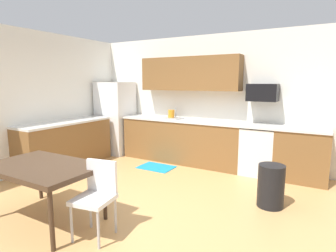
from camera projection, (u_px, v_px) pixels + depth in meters
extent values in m
plane|color=tan|center=(133.00, 205.00, 3.94)|extent=(12.00, 12.00, 0.00)
cube|color=white|center=(206.00, 100.00, 6.00)|extent=(5.80, 0.10, 2.70)
cube|color=white|center=(14.00, 103.00, 5.03)|extent=(0.10, 5.80, 2.70)
cube|color=brown|center=(181.00, 141.00, 6.04)|extent=(2.67, 0.60, 0.90)
cube|color=brown|center=(302.00, 156.00, 4.87)|extent=(0.88, 0.60, 0.90)
cube|color=brown|center=(66.00, 145.00, 5.69)|extent=(0.60, 2.00, 0.90)
cube|color=silver|center=(199.00, 121.00, 5.76)|extent=(4.80, 0.64, 0.04)
cube|color=silver|center=(65.00, 122.00, 5.61)|extent=(0.64, 2.00, 0.04)
cube|color=brown|center=(189.00, 74.00, 5.87)|extent=(2.20, 0.34, 0.70)
cube|color=white|center=(116.00, 118.00, 6.78)|extent=(0.76, 0.70, 1.72)
cube|color=white|center=(258.00, 151.00, 5.24)|extent=(0.60, 0.60, 0.88)
cube|color=black|center=(260.00, 127.00, 5.17)|extent=(0.60, 0.60, 0.03)
cube|color=black|center=(263.00, 93.00, 5.15)|extent=(0.54, 0.36, 0.32)
cube|color=#A5A8AD|center=(172.00, 121.00, 6.09)|extent=(0.48, 0.40, 0.14)
cylinder|color=#B2B5BA|center=(176.00, 113.00, 6.22)|extent=(0.02, 0.02, 0.24)
cube|color=#422D1E|center=(42.00, 167.00, 3.41)|extent=(1.40, 0.90, 0.06)
cylinder|color=#422D1E|center=(51.00, 221.00, 2.82)|extent=(0.05, 0.05, 0.66)
cylinder|color=#422D1E|center=(40.00, 177.00, 4.12)|extent=(0.05, 0.05, 0.66)
cylinder|color=#422D1E|center=(105.00, 194.00, 3.49)|extent=(0.05, 0.05, 0.66)
cube|color=white|center=(93.00, 199.00, 3.05)|extent=(0.46, 0.46, 0.05)
cube|color=white|center=(102.00, 177.00, 3.19)|extent=(0.38, 0.10, 0.40)
cylinder|color=#B2B2B7|center=(72.00, 224.00, 2.99)|extent=(0.03, 0.03, 0.42)
cylinder|color=#B2B2B7|center=(98.00, 230.00, 2.87)|extent=(0.03, 0.03, 0.42)
cylinder|color=#B2B2B7|center=(91.00, 211.00, 3.31)|extent=(0.03, 0.03, 0.42)
cylinder|color=#B2B2B7|center=(115.00, 215.00, 3.19)|extent=(0.03, 0.03, 0.42)
cylinder|color=black|center=(271.00, 186.00, 3.86)|extent=(0.36, 0.36, 0.60)
cube|color=#198CBF|center=(156.00, 167.00, 5.67)|extent=(0.70, 0.50, 0.01)
cylinder|color=orange|center=(171.00, 114.00, 6.13)|extent=(0.14, 0.14, 0.20)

